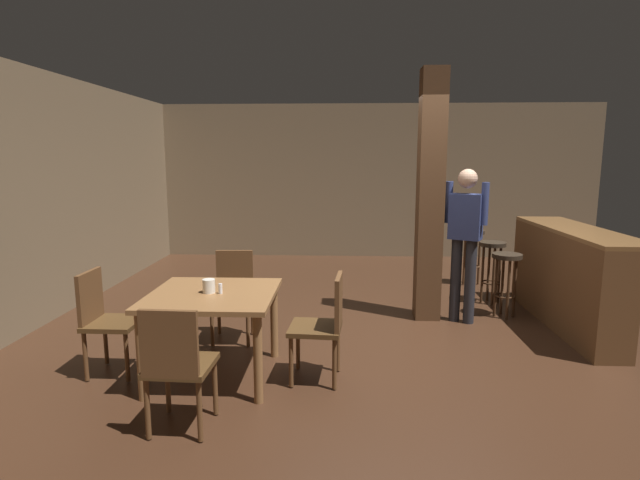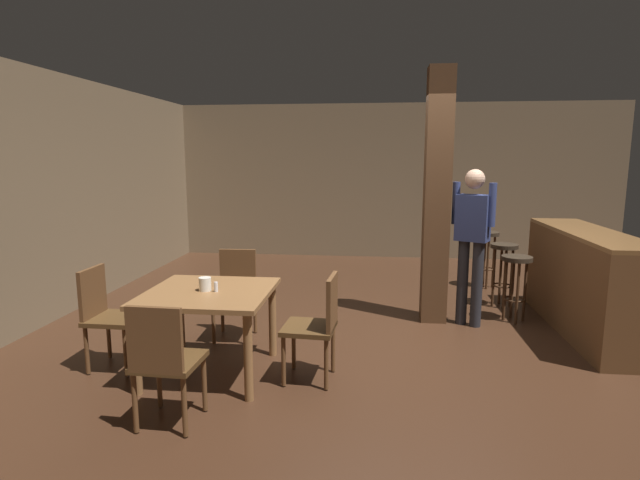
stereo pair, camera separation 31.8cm
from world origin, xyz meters
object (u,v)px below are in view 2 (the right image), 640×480
(dining_table, at_px, (209,303))
(bar_stool_far, at_px, (487,247))
(chair_east, at_px, (318,322))
(chair_south, at_px, (164,358))
(bar_counter, at_px, (577,281))
(bar_stool_near, at_px, (516,273))
(chair_west, at_px, (106,312))
(chair_north, at_px, (236,289))
(napkin_cup, at_px, (205,284))
(standing_person, at_px, (472,236))
(bar_stool_mid, at_px, (503,261))
(salt_shaker, at_px, (216,287))

(dining_table, height_order, bar_stool_far, bar_stool_far)
(chair_east, distance_m, chair_south, 1.28)
(dining_table, xyz_separation_m, chair_south, (-0.02, -0.89, -0.12))
(chair_south, distance_m, bar_counter, 4.26)
(chair_south, bearing_deg, bar_stool_near, 41.44)
(chair_west, bearing_deg, bar_stool_far, 39.51)
(chair_north, distance_m, napkin_cup, 0.96)
(chair_east, bearing_deg, bar_counter, 30.16)
(dining_table, xyz_separation_m, bar_stool_far, (2.96, 3.24, -0.04))
(chair_south, distance_m, standing_person, 3.48)
(chair_south, relative_size, bar_stool_mid, 1.13)
(chair_south, relative_size, bar_counter, 0.40)
(standing_person, height_order, bar_stool_far, standing_person)
(bar_stool_far, bearing_deg, chair_north, -142.05)
(chair_east, relative_size, chair_north, 1.00)
(dining_table, height_order, napkin_cup, napkin_cup)
(bar_counter, bearing_deg, chair_south, -146.24)
(chair_north, xyz_separation_m, bar_counter, (3.55, 0.57, 0.05))
(dining_table, bearing_deg, bar_stool_far, 47.54)
(chair_west, bearing_deg, bar_counter, 18.04)
(salt_shaker, xyz_separation_m, bar_stool_far, (2.89, 3.27, -0.19))
(dining_table, relative_size, bar_stool_mid, 1.31)
(bar_counter, distance_m, bar_stool_near, 0.62)
(chair_south, bearing_deg, chair_north, 90.45)
(standing_person, relative_size, bar_stool_mid, 2.18)
(dining_table, bearing_deg, chair_west, 178.88)
(chair_east, distance_m, salt_shaker, 0.90)
(chair_south, height_order, bar_stool_mid, chair_south)
(salt_shaker, bearing_deg, bar_stool_mid, 38.87)
(chair_south, xyz_separation_m, napkin_cup, (-0.01, 0.88, 0.29))
(chair_east, xyz_separation_m, bar_stool_far, (2.03, 3.27, 0.08))
(dining_table, bearing_deg, chair_north, 91.89)
(bar_stool_near, bearing_deg, bar_counter, -26.14)
(chair_south, xyz_separation_m, bar_stool_far, (2.98, 4.13, 0.08))
(chair_east, height_order, chair_north, same)
(chair_east, relative_size, standing_person, 0.52)
(napkin_cup, height_order, salt_shaker, napkin_cup)
(salt_shaker, height_order, standing_person, standing_person)
(dining_table, height_order, chair_west, chair_west)
(napkin_cup, bearing_deg, salt_shaker, -11.74)
(napkin_cup, bearing_deg, chair_east, -1.48)
(dining_table, relative_size, salt_shaker, 12.40)
(chair_north, bearing_deg, salt_shaker, -83.66)
(bar_counter, bearing_deg, standing_person, 176.61)
(dining_table, bearing_deg, bar_counter, 22.67)
(dining_table, xyz_separation_m, bar_stool_mid, (2.97, 2.30, -0.04))
(salt_shaker, relative_size, bar_stool_mid, 0.11)
(chair_east, bearing_deg, standing_person, 46.39)
(bar_stool_mid, bearing_deg, dining_table, -142.19)
(standing_person, xyz_separation_m, bar_stool_mid, (0.54, 0.77, -0.42))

